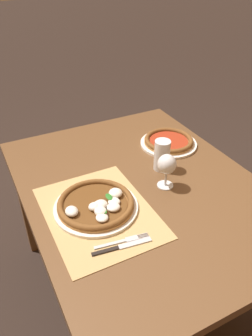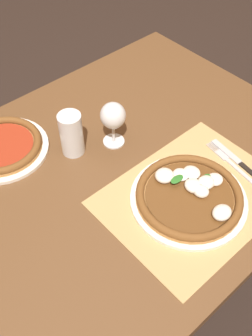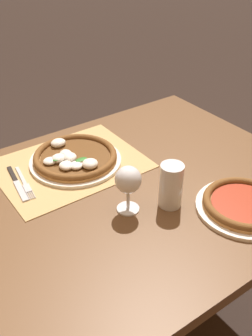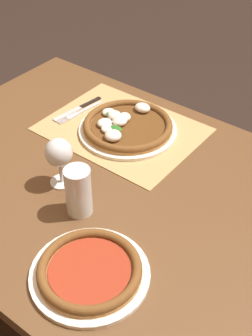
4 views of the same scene
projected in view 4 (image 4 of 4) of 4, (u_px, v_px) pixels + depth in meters
name	position (u px, v px, depth m)	size (l,w,h in m)	color
ground_plane	(103.00, 314.00, 1.88)	(24.00, 24.00, 0.00)	black
dining_table	(96.00, 198.00, 1.47)	(1.28, 0.98, 0.74)	brown
paper_placemat	(122.00, 129.00, 1.59)	(0.51, 0.39, 0.00)	tan
pizza_near	(127.00, 126.00, 1.57)	(0.33, 0.33, 0.05)	silver
pizza_far	(90.00, 271.00, 1.11)	(0.29, 0.29, 0.04)	silver
wine_glass	(59.00, 154.00, 1.31)	(0.08, 0.08, 0.16)	silver
pint_glass	(78.00, 192.00, 1.25)	(0.07, 0.07, 0.15)	silver
fork	(80.00, 112.00, 1.66)	(0.05, 0.20, 0.00)	#B7B7BC
knife	(78.00, 109.00, 1.68)	(0.04, 0.22, 0.01)	black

